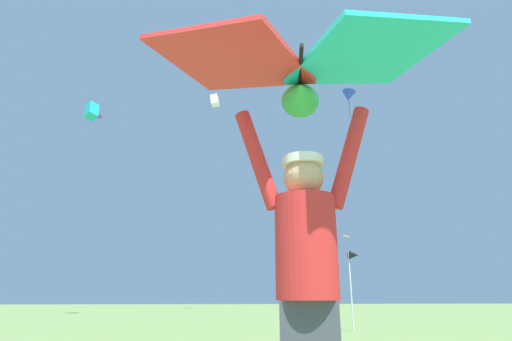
# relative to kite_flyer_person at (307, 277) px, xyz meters

# --- Properties ---
(kite_flyer_person) EXTENTS (0.81, 0.40, 1.92)m
(kite_flyer_person) POSITION_rel_kite_flyer_person_xyz_m (0.00, 0.00, 0.00)
(kite_flyer_person) COLOR #424751
(kite_flyer_person) RESTS_ON ground
(held_stunt_kite) EXTENTS (1.87, 1.15, 0.41)m
(held_stunt_kite) POSITION_rel_kite_flyer_person_xyz_m (-0.02, -0.08, 1.24)
(held_stunt_kite) COLOR black
(distant_kite_purple_low_left) EXTENTS (0.73, 0.68, 0.35)m
(distant_kite_purple_low_left) POSITION_rel_kite_flyer_person_xyz_m (-10.50, 32.80, 15.62)
(distant_kite_purple_low_left) COLOR purple
(distant_kite_white_low_right) EXTENTS (0.81, 0.89, 1.09)m
(distant_kite_white_low_right) POSITION_rel_kite_flyer_person_xyz_m (-0.15, 28.16, 15.44)
(distant_kite_white_low_right) COLOR white
(distant_kite_orange_mid_right) EXTENTS (0.89, 0.89, 0.30)m
(distant_kite_orange_mid_right) POSITION_rel_kite_flyer_person_xyz_m (11.89, 32.46, 5.14)
(distant_kite_orange_mid_right) COLOR orange
(distant_kite_teal_high_right) EXTENTS (0.86, 1.03, 1.08)m
(distant_kite_teal_high_right) POSITION_rel_kite_flyer_person_xyz_m (-6.99, 19.09, 9.73)
(distant_kite_teal_high_right) COLOR #19B2AD
(distant_kite_blue_far_center) EXTENTS (1.23, 1.15, 2.45)m
(distant_kite_blue_far_center) POSITION_rel_kite_flyer_person_xyz_m (10.48, 25.90, 15.38)
(distant_kite_blue_far_center) COLOR blue
(marker_flag) EXTENTS (0.30, 0.24, 2.09)m
(marker_flag) POSITION_rel_kite_flyer_person_xyz_m (3.53, 8.79, 0.87)
(marker_flag) COLOR silver
(marker_flag) RESTS_ON ground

